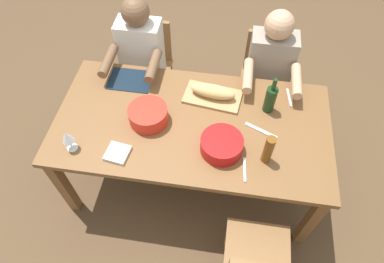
{
  "coord_description": "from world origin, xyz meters",
  "views": [
    {
      "loc": [
        0.21,
        -1.38,
        2.54
      ],
      "look_at": [
        0.0,
        0.0,
        0.63
      ],
      "focal_mm": 31.5,
      "sensor_mm": 36.0,
      "label": 1
    }
  ],
  "objects_px": {
    "wine_bottle": "(270,99)",
    "cutting_board": "(213,97)",
    "diner_far_right": "(269,71)",
    "chair_far_left": "(149,62)",
    "serving_bowl_salad": "(222,144)",
    "napkin_stack": "(117,153)",
    "wine_glass": "(67,137)",
    "serving_bowl_fruit": "(148,114)",
    "chair_far_right": "(265,75)",
    "beer_bottle": "(268,150)",
    "dining_table": "(192,129)",
    "diner_far_left": "(141,58)",
    "bread_loaf": "(213,91)"
  },
  "relations": [
    {
      "from": "diner_far_right",
      "to": "wine_glass",
      "type": "bearing_deg",
      "value": -142.81
    },
    {
      "from": "dining_table",
      "to": "chair_far_right",
      "type": "xyz_separation_m",
      "value": [
        0.51,
        0.8,
        -0.18
      ]
    },
    {
      "from": "chair_far_left",
      "to": "beer_bottle",
      "type": "xyz_separation_m",
      "value": [
        1.01,
        -1.02,
        0.37
      ]
    },
    {
      "from": "chair_far_right",
      "to": "cutting_board",
      "type": "bearing_deg",
      "value": -125.55
    },
    {
      "from": "serving_bowl_salad",
      "to": "beer_bottle",
      "type": "xyz_separation_m",
      "value": [
        0.28,
        -0.03,
        0.05
      ]
    },
    {
      "from": "diner_far_right",
      "to": "beer_bottle",
      "type": "xyz_separation_m",
      "value": [
        -0.02,
        -0.84,
        0.15
      ]
    },
    {
      "from": "beer_bottle",
      "to": "napkin_stack",
      "type": "relative_size",
      "value": 1.57
    },
    {
      "from": "cutting_board",
      "to": "wine_bottle",
      "type": "bearing_deg",
      "value": -7.26
    },
    {
      "from": "dining_table",
      "to": "chair_far_right",
      "type": "relative_size",
      "value": 2.2
    },
    {
      "from": "serving_bowl_fruit",
      "to": "chair_far_right",
      "type": "bearing_deg",
      "value": 45.81
    },
    {
      "from": "diner_far_left",
      "to": "beer_bottle",
      "type": "distance_m",
      "value": 1.32
    },
    {
      "from": "bread_loaf",
      "to": "beer_bottle",
      "type": "relative_size",
      "value": 1.45
    },
    {
      "from": "chair_far_left",
      "to": "wine_bottle",
      "type": "relative_size",
      "value": 2.93
    },
    {
      "from": "wine_bottle",
      "to": "cutting_board",
      "type": "bearing_deg",
      "value": 172.74
    },
    {
      "from": "dining_table",
      "to": "diner_far_right",
      "type": "xyz_separation_m",
      "value": [
        0.51,
        0.62,
        0.04
      ]
    },
    {
      "from": "chair_far_left",
      "to": "wine_glass",
      "type": "xyz_separation_m",
      "value": [
        -0.21,
        -1.12,
        0.37
      ]
    },
    {
      "from": "bread_loaf",
      "to": "chair_far_right",
      "type": "bearing_deg",
      "value": 54.45
    },
    {
      "from": "beer_bottle",
      "to": "wine_glass",
      "type": "relative_size",
      "value": 1.33
    },
    {
      "from": "serving_bowl_salad",
      "to": "napkin_stack",
      "type": "bearing_deg",
      "value": -168.2
    },
    {
      "from": "diner_far_left",
      "to": "napkin_stack",
      "type": "height_order",
      "value": "diner_far_left"
    },
    {
      "from": "cutting_board",
      "to": "chair_far_left",
      "type": "bearing_deg",
      "value": 138.08
    },
    {
      "from": "wine_bottle",
      "to": "diner_far_left",
      "type": "bearing_deg",
      "value": 157.18
    },
    {
      "from": "beer_bottle",
      "to": "chair_far_left",
      "type": "bearing_deg",
      "value": 134.61
    },
    {
      "from": "diner_far_right",
      "to": "diner_far_left",
      "type": "xyz_separation_m",
      "value": [
        -1.03,
        0.0,
        0.0
      ]
    },
    {
      "from": "diner_far_right",
      "to": "chair_far_left",
      "type": "distance_m",
      "value": 1.06
    },
    {
      "from": "chair_far_right",
      "to": "cutting_board",
      "type": "relative_size",
      "value": 2.12
    },
    {
      "from": "serving_bowl_salad",
      "to": "wine_glass",
      "type": "relative_size",
      "value": 1.63
    },
    {
      "from": "diner_far_right",
      "to": "chair_far_left",
      "type": "relative_size",
      "value": 1.41
    },
    {
      "from": "diner_far_right",
      "to": "bread_loaf",
      "type": "bearing_deg",
      "value": -136.72
    },
    {
      "from": "serving_bowl_salad",
      "to": "napkin_stack",
      "type": "height_order",
      "value": "serving_bowl_salad"
    },
    {
      "from": "serving_bowl_fruit",
      "to": "wine_bottle",
      "type": "bearing_deg",
      "value": 15.24
    },
    {
      "from": "diner_far_right",
      "to": "serving_bowl_salad",
      "type": "relative_size",
      "value": 4.44
    },
    {
      "from": "chair_far_left",
      "to": "wine_glass",
      "type": "bearing_deg",
      "value": -100.66
    },
    {
      "from": "dining_table",
      "to": "serving_bowl_salad",
      "type": "height_order",
      "value": "serving_bowl_salad"
    },
    {
      "from": "serving_bowl_fruit",
      "to": "bread_loaf",
      "type": "relative_size",
      "value": 0.83
    },
    {
      "from": "chair_far_left",
      "to": "napkin_stack",
      "type": "bearing_deg",
      "value": -85.54
    },
    {
      "from": "bread_loaf",
      "to": "diner_far_left",
      "type": "bearing_deg",
      "value": 148.86
    },
    {
      "from": "cutting_board",
      "to": "diner_far_right",
      "type": "bearing_deg",
      "value": 43.28
    },
    {
      "from": "chair_far_left",
      "to": "serving_bowl_salad",
      "type": "relative_size",
      "value": 3.15
    },
    {
      "from": "napkin_stack",
      "to": "diner_far_right",
      "type": "bearing_deg",
      "value": 45.09
    },
    {
      "from": "diner_far_right",
      "to": "serving_bowl_fruit",
      "type": "height_order",
      "value": "diner_far_right"
    },
    {
      "from": "diner_far_right",
      "to": "serving_bowl_fruit",
      "type": "bearing_deg",
      "value": -141.32
    },
    {
      "from": "dining_table",
      "to": "napkin_stack",
      "type": "xyz_separation_m",
      "value": [
        -0.43,
        -0.33,
        0.09
      ]
    },
    {
      "from": "diner_far_right",
      "to": "cutting_board",
      "type": "height_order",
      "value": "diner_far_right"
    },
    {
      "from": "diner_far_right",
      "to": "chair_far_left",
      "type": "bearing_deg",
      "value": 169.86
    },
    {
      "from": "serving_bowl_salad",
      "to": "diner_far_left",
      "type": "bearing_deg",
      "value": 132.09
    },
    {
      "from": "serving_bowl_fruit",
      "to": "wine_glass",
      "type": "xyz_separation_m",
      "value": [
        -0.43,
        -0.3,
        0.05
      ]
    },
    {
      "from": "chair_far_right",
      "to": "wine_bottle",
      "type": "xyz_separation_m",
      "value": [
        -0.01,
        -0.61,
        0.37
      ]
    },
    {
      "from": "diner_far_right",
      "to": "bread_loaf",
      "type": "height_order",
      "value": "diner_far_right"
    },
    {
      "from": "wine_bottle",
      "to": "wine_glass",
      "type": "bearing_deg",
      "value": -157.38
    }
  ]
}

